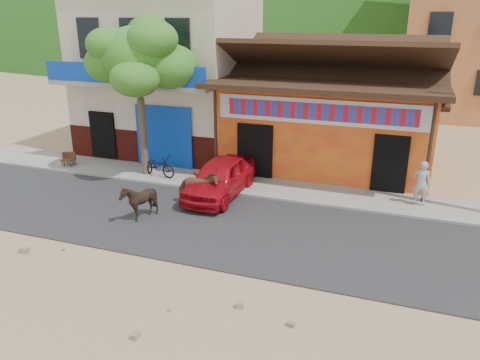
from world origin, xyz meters
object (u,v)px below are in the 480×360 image
object	(u,v)px
red_car	(220,178)
cafe_chair_left	(68,154)
tree	(141,99)
cow_dark	(139,201)
pedestrian	(421,183)
scooter	(157,165)
cow_tan	(198,188)
cafe_chair_right	(68,154)

from	to	relation	value
red_car	cafe_chair_left	world-z (taller)	red_car
tree	cow_dark	size ratio (longest dim) A/B	4.95
pedestrian	red_car	bearing A→B (deg)	13.06
tree	pedestrian	size ratio (longest dim) A/B	3.94
red_car	scooter	size ratio (longest dim) A/B	2.39
cow_dark	pedestrian	xyz separation A→B (m)	(8.31, 4.01, 0.23)
tree	cafe_chair_left	size ratio (longest dim) A/B	6.02
pedestrian	cow_tan	bearing A→B (deg)	20.31
tree	cafe_chair_right	world-z (taller)	tree
scooter	cafe_chair_right	size ratio (longest dim) A/B	1.72
red_car	cafe_chair_right	distance (m)	7.30
red_car	scooter	distance (m)	3.14
cow_tan	pedestrian	bearing A→B (deg)	-85.20
cafe_chair_left	cafe_chair_right	distance (m)	0.07
cow_tan	pedestrian	size ratio (longest dim) A/B	0.93
scooter	cafe_chair_right	distance (m)	4.24
cow_tan	cafe_chair_left	size ratio (longest dim) A/B	1.42
pedestrian	cafe_chair_left	world-z (taller)	pedestrian
tree	red_car	bearing A→B (deg)	-15.52
red_car	tree	bearing A→B (deg)	166.31
tree	cow_tan	distance (m)	4.54
tree	red_car	size ratio (longest dim) A/B	1.53
cow_dark	cafe_chair_left	world-z (taller)	cow_dark
cafe_chair_right	cow_dark	bearing A→B (deg)	-72.20
cow_dark	cafe_chair_right	xyz separation A→B (m)	(-5.61, 3.62, -0.05)
cafe_chair_left	scooter	bearing A→B (deg)	-3.96
red_car	pedestrian	size ratio (longest dim) A/B	2.58
scooter	pedestrian	size ratio (longest dim) A/B	1.08
tree	red_car	distance (m)	4.45
cafe_chair_left	cafe_chair_right	size ratio (longest dim) A/B	1.04
scooter	cafe_chair_left	distance (m)	4.19
cow_dark	tree	bearing A→B (deg)	-177.77
cafe_chair_left	red_car	bearing A→B (deg)	-11.55
red_car	cafe_chair_left	size ratio (longest dim) A/B	3.94
scooter	cafe_chair_right	world-z (taller)	cafe_chair_right
tree	pedestrian	distance (m)	10.52
cow_dark	red_car	distance (m)	3.18
cafe_chair_left	cow_tan	bearing A→B (deg)	-20.18
cow_dark	cafe_chair_left	size ratio (longest dim) A/B	1.22
cow_dark	cow_tan	bearing A→B (deg)	118.00
tree	cafe_chair_left	distance (m)	4.38
cow_dark	pedestrian	bearing A→B (deg)	90.15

